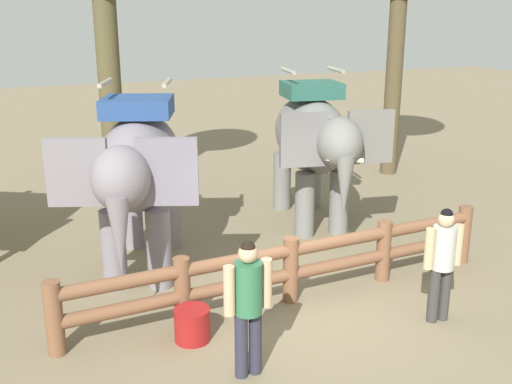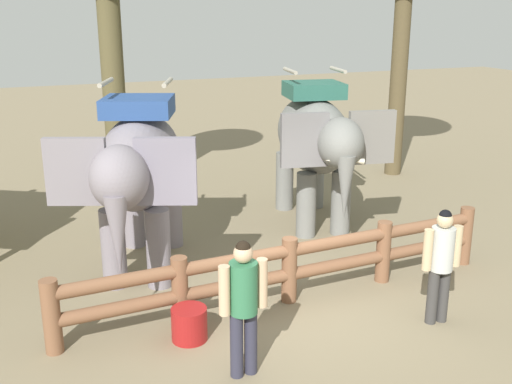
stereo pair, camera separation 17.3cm
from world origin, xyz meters
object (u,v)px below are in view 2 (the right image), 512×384
object	(u,v)px
log_fence	(289,265)
elephant_center	(316,140)
tourist_woman_in_black	(441,258)
tourist_man_in_blue	(243,299)
feed_bucket	(189,324)
elephant_near_left	(139,168)

from	to	relation	value
log_fence	elephant_center	size ratio (longest dim) A/B	1.90
tourist_woman_in_black	tourist_man_in_blue	size ratio (longest dim) A/B	0.96
log_fence	feed_bucket	size ratio (longest dim) A/B	14.65
tourist_woman_in_black	feed_bucket	world-z (taller)	tourist_woman_in_black
log_fence	tourist_man_in_blue	bearing A→B (deg)	-130.32
elephant_near_left	feed_bucket	size ratio (longest dim) A/B	7.82
elephant_near_left	log_fence	bearing A→B (deg)	-47.66
log_fence	elephant_center	distance (m)	3.82
tourist_woman_in_black	elephant_near_left	bearing A→B (deg)	136.17
elephant_center	tourist_woman_in_black	bearing A→B (deg)	-93.27
elephant_center	feed_bucket	world-z (taller)	elephant_center
tourist_woman_in_black	tourist_man_in_blue	xyz separation A→B (m)	(-3.10, -0.21, 0.04)
tourist_man_in_blue	feed_bucket	size ratio (longest dim) A/B	3.60
elephant_center	tourist_woman_in_black	xyz separation A→B (m)	(-0.25, -4.44, -0.82)
elephant_near_left	elephant_center	distance (m)	3.97
log_fence	tourist_man_in_blue	distance (m)	2.16
elephant_near_left	feed_bucket	distance (m)	3.04
elephant_center	feed_bucket	size ratio (longest dim) A/B	7.72
elephant_center	feed_bucket	bearing A→B (deg)	-136.35
tourist_man_in_blue	feed_bucket	bearing A→B (deg)	110.59
log_fence	elephant_center	world-z (taller)	elephant_center
elephant_center	tourist_man_in_blue	size ratio (longest dim) A/B	2.14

